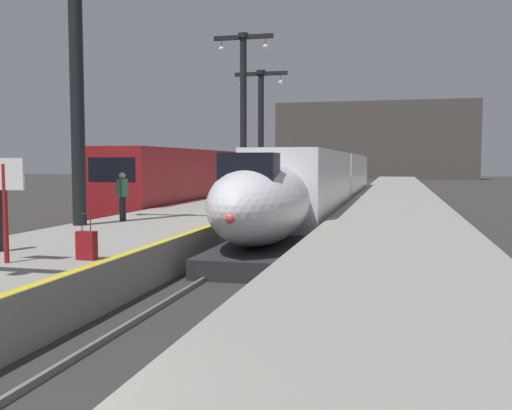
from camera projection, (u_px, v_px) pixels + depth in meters
The scene contains 16 objects.
platform_left at pixel (236, 212), 29.79m from camera, with size 4.80×110.00×1.05m, color gray.
platform_right at pixel (396, 215), 27.87m from camera, with size 4.80×110.00×1.05m, color gray.
platform_left_safety_stripe at pixel (279, 202), 29.21m from camera, with size 0.20×107.80×0.01m, color yellow.
rail_main_left at pixel (307, 217), 31.71m from camera, with size 0.08×110.00×0.12m, color slate.
rail_main_right at pixel (334, 218), 31.35m from camera, with size 0.08×110.00×0.12m, color slate.
rail_secondary_left at pixel (170, 214), 33.63m from camera, with size 0.08×110.00×0.12m, color slate.
rail_secondary_right at pixel (194, 214), 33.28m from camera, with size 0.08×110.00×0.12m, color slate.
highspeed_train_main at pixel (323, 183), 32.47m from camera, with size 2.92×38.40×3.60m.
regional_train_adjacent at pixel (229, 175), 42.77m from camera, with size 2.85×36.60×3.80m.
station_column_mid at pixel (76, 48), 18.19m from camera, with size 4.00×0.68×9.43m.
station_column_far at pixel (243, 99), 37.93m from camera, with size 4.00×0.68×10.47m.
station_column_distant at pixel (261, 118), 42.88m from camera, with size 4.00×0.68×8.84m.
passenger_mid_platform at pixel (122, 192), 19.88m from camera, with size 0.26×0.57×1.69m.
rolling_suitcase at pixel (87, 245), 11.98m from camera, with size 0.40×0.22×0.98m.
departure_info_board at pixel (5, 189), 11.51m from camera, with size 0.90×0.10×2.12m.
terminus_back_wall at pixel (374, 140), 103.16m from camera, with size 36.00×2.00×14.00m, color #4C4742.
Camera 1 is at (4.06, -3.83, 3.09)m, focal length 40.33 mm.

